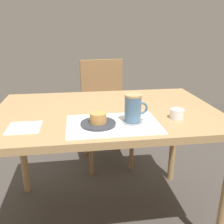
{
  "coord_description": "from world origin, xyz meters",
  "views": [
    {
      "loc": [
        -0.16,
        -1.33,
        1.21
      ],
      "look_at": [
        0.01,
        -0.19,
        0.8
      ],
      "focal_mm": 40.0,
      "sensor_mm": 36.0,
      "label": 1
    }
  ],
  "objects": [
    {
      "name": "placemat",
      "position": [
        0.01,
        -0.23,
        0.75
      ],
      "size": [
        0.44,
        0.3,
        0.0
      ],
      "primitive_type": "cube",
      "color": "white",
      "rests_on": "dining_table"
    },
    {
      "name": "pastry",
      "position": [
        -0.07,
        -0.23,
        0.79
      ],
      "size": [
        0.08,
        0.08,
        0.05
      ],
      "primitive_type": "cylinder",
      "color": "tan",
      "rests_on": "pastry_plate"
    },
    {
      "name": "pastry_plate",
      "position": [
        -0.07,
        -0.23,
        0.76
      ],
      "size": [
        0.17,
        0.17,
        0.01
      ],
      "primitive_type": "cylinder",
      "color": "#333842",
      "rests_on": "placemat"
    },
    {
      "name": "coffee_mug",
      "position": [
        0.1,
        -0.22,
        0.83
      ],
      "size": [
        0.11,
        0.08,
        0.14
      ],
      "color": "slate",
      "rests_on": "coffee_coaster"
    },
    {
      "name": "ground_plane",
      "position": [
        0.0,
        0.0,
        -0.01
      ],
      "size": [
        4.4,
        4.4,
        0.02
      ],
      "primitive_type": "cube",
      "color": "#47423D"
    },
    {
      "name": "wooden_chair",
      "position": [
        0.08,
        0.79,
        0.51
      ],
      "size": [
        0.46,
        0.46,
        0.91
      ],
      "rotation": [
        0.0,
        0.0,
        3.25
      ],
      "color": "#997047",
      "rests_on": "ground_plane"
    },
    {
      "name": "paper_napkin",
      "position": [
        -0.41,
        -0.21,
        0.75
      ],
      "size": [
        0.15,
        0.15,
        0.0
      ],
      "primitive_type": "cube",
      "rotation": [
        0.0,
        0.0,
        -0.01
      ],
      "color": "white",
      "rests_on": "dining_table"
    },
    {
      "name": "dining_table",
      "position": [
        0.0,
        0.0,
        0.67
      ],
      "size": [
        1.25,
        0.83,
        0.75
      ],
      "color": "tan",
      "rests_on": "ground_plane"
    },
    {
      "name": "sugar_bowl",
      "position": [
        0.34,
        -0.19,
        0.78
      ],
      "size": [
        0.07,
        0.07,
        0.05
      ],
      "primitive_type": "cylinder",
      "color": "white",
      "rests_on": "dining_table"
    },
    {
      "name": "coffee_coaster",
      "position": [
        0.1,
        -0.22,
        0.76
      ],
      "size": [
        0.1,
        0.1,
        0.0
      ],
      "primitive_type": "cylinder",
      "color": "#99999E",
      "rests_on": "placemat"
    },
    {
      "name": "teaspoon",
      "position": [
        0.0,
        -0.36,
        0.76
      ],
      "size": [
        0.13,
        0.02,
        0.01
      ],
      "primitive_type": "cylinder",
      "rotation": [
        0.0,
        1.57,
        0.11
      ],
      "color": "silver",
      "rests_on": "placemat"
    }
  ]
}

